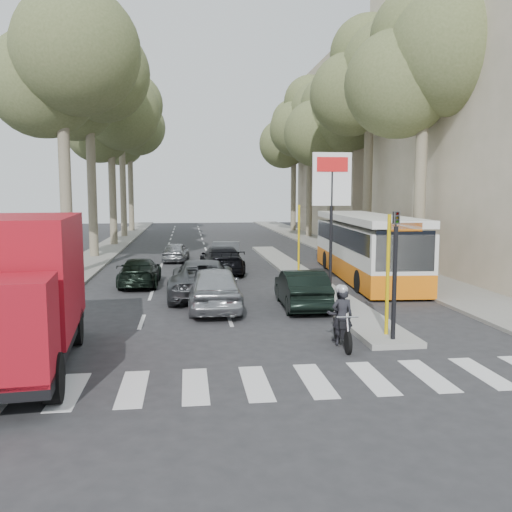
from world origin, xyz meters
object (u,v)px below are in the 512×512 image
at_px(silver_hatchback, 214,288).
at_px(city_bus, 365,245).
at_px(red_truck, 15,290).
at_px(motorcycle, 341,317).
at_px(dark_hatchback, 302,289).

distance_m(silver_hatchback, city_bus, 9.74).
xyz_separation_m(silver_hatchback, red_truck, (-4.86, -5.85, 1.09)).
distance_m(city_bus, motorcycle, 11.85).
distance_m(dark_hatchback, motorcycle, 4.80).
xyz_separation_m(dark_hatchback, red_truck, (-7.98, -5.79, 1.18)).
bearing_deg(dark_hatchback, red_truck, 37.85).
relative_size(silver_hatchback, city_bus, 0.38).
distance_m(silver_hatchback, motorcycle, 5.80).
height_order(red_truck, city_bus, red_truck).
bearing_deg(city_bus, motorcycle, -107.56).
distance_m(silver_hatchback, red_truck, 7.68).
height_order(dark_hatchback, city_bus, city_bus).
relative_size(dark_hatchback, motorcycle, 2.12).
bearing_deg(city_bus, dark_hatchback, -121.39).
distance_m(dark_hatchback, red_truck, 9.93).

